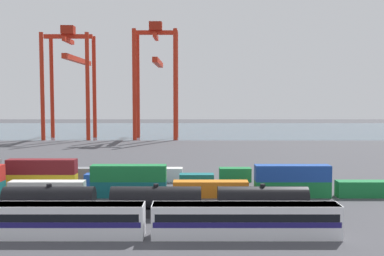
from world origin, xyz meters
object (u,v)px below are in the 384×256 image
at_px(shipping_container_22, 165,175).
at_px(gantry_crane_west, 70,70).
at_px(shipping_container_18, 272,181).
at_px(freight_tank_row, 101,201).
at_px(passenger_train, 49,219).
at_px(gantry_crane_central, 155,70).
at_px(shipping_container_7, 209,189).
at_px(shipping_container_8, 291,189).

bearing_deg(shipping_container_22, gantry_crane_west, 114.87).
xyz_separation_m(shipping_container_18, gantry_crane_west, (-61.65, 98.05, 25.32)).
bearing_deg(shipping_container_22, shipping_container_18, -19.21).
xyz_separation_m(freight_tank_row, shipping_container_22, (7.30, 25.25, -0.79)).
distance_m(passenger_train, gantry_crane_west, 131.83).
bearing_deg(passenger_train, gantry_crane_west, 103.78).
bearing_deg(gantry_crane_central, shipping_container_7, -80.77).
height_order(shipping_container_18, gantry_crane_west, gantry_crane_west).
height_order(passenger_train, shipping_container_22, passenger_train).
bearing_deg(freight_tank_row, shipping_container_7, 37.93).
bearing_deg(shipping_container_8, shipping_container_7, 180.00).
bearing_deg(shipping_container_18, shipping_container_22, 160.79).
bearing_deg(gantry_crane_central, shipping_container_18, -73.71).
relative_size(passenger_train, shipping_container_18, 11.03).
bearing_deg(gantry_crane_west, shipping_container_8, -58.82).
height_order(shipping_container_7, shipping_container_18, same).
xyz_separation_m(shipping_container_7, shipping_container_22, (-7.83, 13.46, 0.00)).
relative_size(shipping_container_8, shipping_container_22, 2.00).
distance_m(passenger_train, shipping_container_18, 41.48).
bearing_deg(shipping_container_22, gantry_crane_central, 95.70).
bearing_deg(shipping_container_18, passenger_train, -137.98).
bearing_deg(gantry_crane_central, gantry_crane_west, 178.03).
height_order(shipping_container_22, gantry_crane_west, gantry_crane_west).
distance_m(shipping_container_8, shipping_container_18, 6.96).
distance_m(passenger_train, shipping_container_8, 38.77).
bearing_deg(passenger_train, shipping_container_7, 47.42).
height_order(freight_tank_row, gantry_crane_west, gantry_crane_west).
relative_size(shipping_container_22, gantry_crane_west, 0.14).
distance_m(freight_tank_row, shipping_container_7, 19.20).
bearing_deg(shipping_container_8, shipping_container_18, 104.63).
distance_m(shipping_container_7, shipping_container_18, 13.31).
bearing_deg(freight_tank_row, shipping_container_8, 22.57).
height_order(freight_tank_row, shipping_container_8, freight_tank_row).
bearing_deg(shipping_container_22, freight_tank_row, -106.12).
relative_size(freight_tank_row, shipping_container_18, 9.21).
bearing_deg(shipping_container_7, shipping_container_8, 0.00).
distance_m(passenger_train, shipping_container_7, 28.58).
relative_size(freight_tank_row, gantry_crane_central, 1.25).
bearing_deg(gantry_crane_central, shipping_container_22, -84.30).
distance_m(shipping_container_7, gantry_crane_central, 108.00).
distance_m(shipping_container_22, gantry_crane_central, 94.09).
relative_size(shipping_container_18, shipping_container_22, 1.00).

